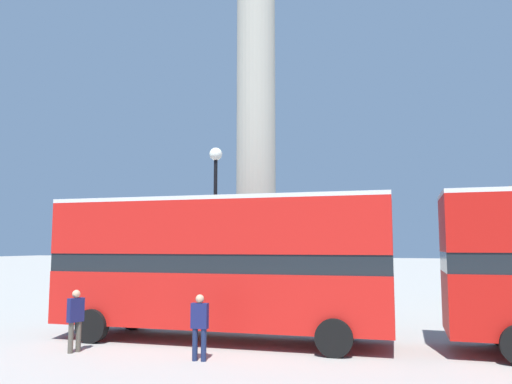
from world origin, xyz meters
TOP-DOWN VIEW (x-y plane):
  - ground_plane at (0.00, 0.00)m, footprint 200.00×200.00m
  - monument_column at (0.00, 0.00)m, footprint 5.76×5.76m
  - bus_a at (0.88, -6.20)m, footprint 10.46×3.22m
  - street_lamp at (-0.52, -3.32)m, footprint 0.49×0.49m
  - pedestrian_near_lamp at (1.39, -8.77)m, footprint 0.45×0.22m
  - pedestrian_by_plinth at (-2.28, -8.92)m, footprint 0.31×0.48m

SIDE VIEW (x-z plane):
  - ground_plane at x=0.00m, z-range 0.00..0.00m
  - pedestrian_near_lamp at x=1.39m, z-range 0.09..1.75m
  - pedestrian_by_plinth at x=-2.28m, z-range 0.10..1.78m
  - bus_a at x=0.88m, z-range 0.23..4.59m
  - street_lamp at x=-0.52m, z-range 0.77..7.39m
  - monument_column at x=0.00m, z-range -4.09..15.64m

